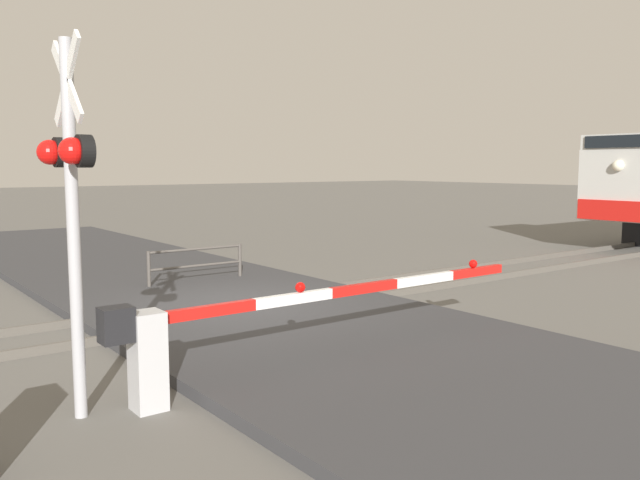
{
  "coord_description": "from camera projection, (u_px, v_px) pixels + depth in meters",
  "views": [
    {
      "loc": [
        10.87,
        -6.26,
        2.82
      ],
      "look_at": [
        1.06,
        1.12,
        1.42
      ],
      "focal_mm": 36.85,
      "sensor_mm": 36.0,
      "label": 1
    }
  ],
  "objects": [
    {
      "name": "ground_plane",
      "position": [
        241.0,
        312.0,
        12.69
      ],
      "size": [
        160.0,
        160.0,
        0.0
      ],
      "primitive_type": "plane",
      "color": "#605E59"
    },
    {
      "name": "rail_track_left",
      "position": [
        223.0,
        302.0,
        13.25
      ],
      "size": [
        0.08,
        80.0,
        0.15
      ],
      "primitive_type": "cube",
      "color": "#59544C",
      "rests_on": "ground_plane"
    },
    {
      "name": "rail_track_right",
      "position": [
        260.0,
        315.0,
        12.11
      ],
      "size": [
        0.08,
        80.0,
        0.15
      ],
      "primitive_type": "cube",
      "color": "#59544C",
      "rests_on": "ground_plane"
    },
    {
      "name": "road_surface",
      "position": [
        241.0,
        308.0,
        12.68
      ],
      "size": [
        36.0,
        5.82,
        0.17
      ],
      "primitive_type": "cube",
      "color": "#38383A",
      "rests_on": "ground_plane"
    },
    {
      "name": "crossing_signal",
      "position": [
        69.0,
        184.0,
        7.1
      ],
      "size": [
        1.18,
        0.33,
        4.19
      ],
      "color": "#ADADB2",
      "rests_on": "ground_plane"
    },
    {
      "name": "crossing_gate",
      "position": [
        226.0,
        329.0,
        8.14
      ],
      "size": [
        0.36,
        6.89,
        1.27
      ],
      "color": "silver",
      "rests_on": "ground_plane"
    },
    {
      "name": "guard_railing",
      "position": [
        196.0,
        262.0,
        15.09
      ],
      "size": [
        0.08,
        2.38,
        0.95
      ],
      "color": "#4C4742",
      "rests_on": "ground_plane"
    }
  ]
}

